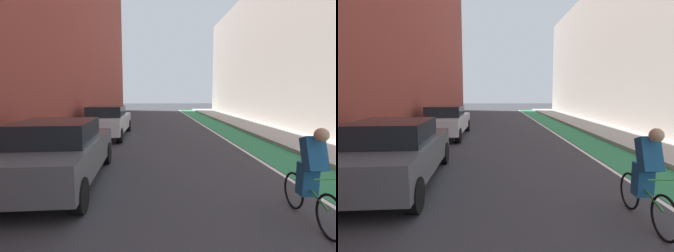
# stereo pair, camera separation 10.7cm
# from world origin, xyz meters

# --- Properties ---
(ground_plane) EXTENTS (85.70, 85.70, 0.00)m
(ground_plane) POSITION_xyz_m (0.00, 15.48, 0.00)
(ground_plane) COLOR #38383D
(bike_lane_paint) EXTENTS (1.60, 38.95, 0.00)m
(bike_lane_paint) POSITION_xyz_m (3.39, 17.48, 0.00)
(bike_lane_paint) COLOR #2D8451
(bike_lane_paint) RESTS_ON ground
(lane_divider_stripe) EXTENTS (0.12, 38.95, 0.00)m
(lane_divider_stripe) POSITION_xyz_m (2.49, 17.48, 0.00)
(lane_divider_stripe) COLOR white
(lane_divider_stripe) RESTS_ON ground
(sidewalk_right) EXTENTS (2.62, 38.95, 0.14)m
(sidewalk_right) POSITION_xyz_m (5.50, 17.48, 0.07)
(sidewalk_right) COLOR #A8A59E
(sidewalk_right) RESTS_ON ground
(building_facade_right) EXTENTS (2.40, 34.95, 10.26)m
(building_facade_right) POSITION_xyz_m (8.01, 19.48, 5.13)
(building_facade_right) COLOR #B2ADA3
(building_facade_right) RESTS_ON ground
(parked_sedan_gray) EXTENTS (1.98, 4.43, 1.53)m
(parked_sedan_gray) POSITION_xyz_m (-3.14, 10.45, 0.79)
(parked_sedan_gray) COLOR #595B60
(parked_sedan_gray) RESTS_ON ground
(parked_sedan_white) EXTENTS (1.96, 4.61, 1.53)m
(parked_sedan_white) POSITION_xyz_m (-3.14, 17.15, 0.79)
(parked_sedan_white) COLOR silver
(parked_sedan_white) RESTS_ON ground
(cyclist_mid) EXTENTS (0.48, 1.73, 1.62)m
(cyclist_mid) POSITION_xyz_m (1.67, 8.33, 0.81)
(cyclist_mid) COLOR black
(cyclist_mid) RESTS_ON ground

